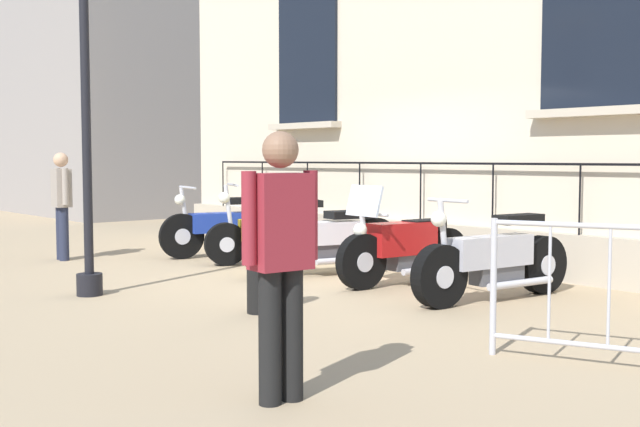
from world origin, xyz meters
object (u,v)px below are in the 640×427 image
(motorcycle_white, at_px, (324,241))
(pedestrian_walking, at_px, (281,251))
(motorcycle_blue, at_px, (223,228))
(pedestrian_standing, at_px, (62,200))
(motorcycle_red, at_px, (404,248))
(motorcycle_silver, at_px, (494,261))
(lamppost, at_px, (84,33))
(motorcycle_yellow, at_px, (278,235))
(bollard, at_px, (259,263))

(motorcycle_white, xyz_separation_m, pedestrian_walking, (3.68, 3.80, 0.50))
(motorcycle_blue, bearing_deg, pedestrian_standing, -30.77)
(motorcycle_red, xyz_separation_m, motorcycle_silver, (0.05, 1.34, -0.02))
(lamppost, bearing_deg, pedestrian_standing, -107.85)
(motorcycle_white, xyz_separation_m, pedestrian_standing, (1.95, -3.63, 0.45))
(motorcycle_red, xyz_separation_m, pedestrian_walking, (3.89, 2.59, 0.50))
(lamppost, relative_size, pedestrian_standing, 2.65)
(pedestrian_standing, bearing_deg, motorcycle_white, 118.29)
(lamppost, bearing_deg, motorcycle_yellow, -167.40)
(bollard, relative_size, pedestrian_standing, 0.61)
(pedestrian_walking, bearing_deg, motorcycle_silver, -161.93)
(motorcycle_blue, relative_size, motorcycle_silver, 0.90)
(motorcycle_yellow, distance_m, motorcycle_silver, 3.80)
(motorcycle_white, relative_size, motorcycle_silver, 1.00)
(motorcycle_white, height_order, pedestrian_walking, pedestrian_walking)
(motorcycle_white, distance_m, pedestrian_standing, 4.14)
(motorcycle_blue, bearing_deg, motorcycle_red, 91.97)
(motorcycle_yellow, xyz_separation_m, pedestrian_standing, (2.17, -2.38, 0.48))
(motorcycle_red, distance_m, pedestrian_standing, 5.32)
(motorcycle_yellow, xyz_separation_m, bollard, (2.34, 2.72, 0.08))
(lamppost, bearing_deg, motorcycle_blue, -148.18)
(motorcycle_yellow, bearing_deg, motorcycle_white, 80.00)
(motorcycle_white, bearing_deg, lamppost, -10.43)
(motorcycle_white, height_order, motorcycle_red, motorcycle_red)
(bollard, bearing_deg, motorcycle_white, -145.37)
(motorcycle_blue, xyz_separation_m, motorcycle_yellow, (-0.14, 1.17, -0.04))
(lamppost, distance_m, bollard, 3.20)
(lamppost, bearing_deg, motorcycle_red, 150.90)
(motorcycle_silver, relative_size, pedestrian_walking, 1.31)
(pedestrian_walking, bearing_deg, motorcycle_yellow, -127.70)
(motorcycle_red, distance_m, pedestrian_walking, 4.70)
(motorcycle_red, relative_size, lamppost, 0.47)
(motorcycle_blue, xyz_separation_m, motorcycle_white, (0.08, 2.42, 0.00))
(motorcycle_silver, distance_m, pedestrian_walking, 4.06)
(motorcycle_red, relative_size, bollard, 2.02)
(motorcycle_red, bearing_deg, bollard, 6.29)
(motorcycle_red, relative_size, pedestrian_walking, 1.18)
(motorcycle_yellow, bearing_deg, pedestrian_walking, 52.30)
(pedestrian_walking, bearing_deg, pedestrian_standing, -103.11)
(motorcycle_white, bearing_deg, motorcycle_red, 99.54)
(lamppost, bearing_deg, pedestrian_walking, 80.37)
(motorcycle_silver, xyz_separation_m, lamppost, (3.09, -3.09, 2.43))
(motorcycle_yellow, xyz_separation_m, pedestrian_walking, (3.90, 5.05, 0.54))
(motorcycle_silver, bearing_deg, lamppost, -44.97)
(motorcycle_yellow, distance_m, lamppost, 4.06)
(bollard, relative_size, pedestrian_walking, 0.58)
(motorcycle_silver, distance_m, bollard, 2.52)
(motorcycle_yellow, bearing_deg, bollard, 49.21)
(motorcycle_white, bearing_deg, motorcycle_silver, 93.33)
(motorcycle_yellow, distance_m, bollard, 3.59)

